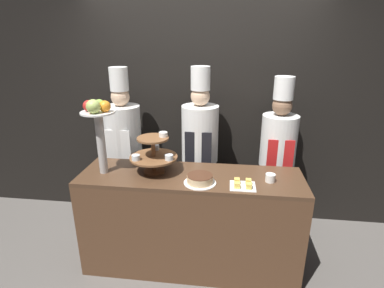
{
  "coord_description": "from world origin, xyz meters",
  "views": [
    {
      "loc": [
        0.3,
        -2.04,
        2.05
      ],
      "look_at": [
        0.0,
        0.38,
        1.18
      ],
      "focal_mm": 28.0,
      "sensor_mm": 36.0,
      "label": 1
    }
  ],
  "objects_px": {
    "chef_center_left": "(200,146)",
    "chef_left": "(124,144)",
    "cake_square_tray": "(243,184)",
    "cake_round": "(200,179)",
    "cup_white": "(270,178)",
    "fruit_pedestal": "(98,121)",
    "chef_center_right": "(277,153)",
    "tiered_stand": "(154,153)"
  },
  "relations": [
    {
      "from": "cup_white",
      "to": "cake_square_tray",
      "type": "height_order",
      "value": "cup_white"
    },
    {
      "from": "fruit_pedestal",
      "to": "cake_round",
      "type": "xyz_separation_m",
      "value": [
        0.86,
        -0.1,
        -0.44
      ]
    },
    {
      "from": "chef_center_right",
      "to": "chef_left",
      "type": "bearing_deg",
      "value": -180.0
    },
    {
      "from": "chef_center_left",
      "to": "cup_white",
      "type": "bearing_deg",
      "value": -44.13
    },
    {
      "from": "fruit_pedestal",
      "to": "chef_left",
      "type": "xyz_separation_m",
      "value": [
        -0.03,
        0.63,
        -0.43
      ]
    },
    {
      "from": "tiered_stand",
      "to": "fruit_pedestal",
      "type": "relative_size",
      "value": 0.63
    },
    {
      "from": "fruit_pedestal",
      "to": "chef_center_left",
      "type": "xyz_separation_m",
      "value": [
        0.79,
        0.63,
        -0.42
      ]
    },
    {
      "from": "cup_white",
      "to": "chef_left",
      "type": "height_order",
      "value": "chef_left"
    },
    {
      "from": "chef_left",
      "to": "chef_center_right",
      "type": "height_order",
      "value": "chef_left"
    },
    {
      "from": "cake_round",
      "to": "chef_left",
      "type": "distance_m",
      "value": 1.15
    },
    {
      "from": "cake_square_tray",
      "to": "chef_center_right",
      "type": "bearing_deg",
      "value": 63.29
    },
    {
      "from": "fruit_pedestal",
      "to": "cake_square_tray",
      "type": "distance_m",
      "value": 1.29
    },
    {
      "from": "chef_left",
      "to": "cup_white",
      "type": "bearing_deg",
      "value": -23.15
    },
    {
      "from": "cake_square_tray",
      "to": "chef_center_left",
      "type": "distance_m",
      "value": 0.85
    },
    {
      "from": "chef_center_left",
      "to": "chef_center_right",
      "type": "distance_m",
      "value": 0.79
    },
    {
      "from": "chef_center_left",
      "to": "chef_left",
      "type": "bearing_deg",
      "value": 180.0
    },
    {
      "from": "chef_center_right",
      "to": "cake_round",
      "type": "bearing_deg",
      "value": -134.65
    },
    {
      "from": "cake_round",
      "to": "cake_square_tray",
      "type": "xyz_separation_m",
      "value": [
        0.34,
        -0.02,
        -0.02
      ]
    },
    {
      "from": "cake_round",
      "to": "cup_white",
      "type": "height_order",
      "value": "cake_round"
    },
    {
      "from": "cake_round",
      "to": "chef_center_right",
      "type": "bearing_deg",
      "value": 45.35
    },
    {
      "from": "cake_round",
      "to": "chef_center_left",
      "type": "xyz_separation_m",
      "value": [
        -0.07,
        0.73,
        0.02
      ]
    },
    {
      "from": "tiered_stand",
      "to": "chef_left",
      "type": "relative_size",
      "value": 0.23
    },
    {
      "from": "chef_center_left",
      "to": "cake_square_tray",
      "type": "bearing_deg",
      "value": -60.67
    },
    {
      "from": "tiered_stand",
      "to": "cup_white",
      "type": "distance_m",
      "value": 1.0
    },
    {
      "from": "tiered_stand",
      "to": "chef_left",
      "type": "bearing_deg",
      "value": 130.27
    },
    {
      "from": "fruit_pedestal",
      "to": "cake_square_tray",
      "type": "relative_size",
      "value": 3.27
    },
    {
      "from": "cup_white",
      "to": "chef_center_left",
      "type": "relative_size",
      "value": 0.05
    },
    {
      "from": "tiered_stand",
      "to": "cake_round",
      "type": "height_order",
      "value": "tiered_stand"
    },
    {
      "from": "tiered_stand",
      "to": "cake_square_tray",
      "type": "height_order",
      "value": "tiered_stand"
    },
    {
      "from": "tiered_stand",
      "to": "cake_round",
      "type": "distance_m",
      "value": 0.47
    },
    {
      "from": "fruit_pedestal",
      "to": "cake_round",
      "type": "relative_size",
      "value": 2.51
    },
    {
      "from": "tiered_stand",
      "to": "chef_center_left",
      "type": "distance_m",
      "value": 0.67
    },
    {
      "from": "fruit_pedestal",
      "to": "chef_left",
      "type": "height_order",
      "value": "chef_left"
    },
    {
      "from": "cup_white",
      "to": "chef_left",
      "type": "relative_size",
      "value": 0.05
    },
    {
      "from": "cake_square_tray",
      "to": "chef_center_left",
      "type": "relative_size",
      "value": 0.11
    },
    {
      "from": "chef_left",
      "to": "chef_center_right",
      "type": "bearing_deg",
      "value": 0.0
    },
    {
      "from": "tiered_stand",
      "to": "chef_left",
      "type": "distance_m",
      "value": 0.74
    },
    {
      "from": "chef_left",
      "to": "cake_round",
      "type": "bearing_deg",
      "value": -39.18
    },
    {
      "from": "cake_round",
      "to": "cake_square_tray",
      "type": "distance_m",
      "value": 0.35
    },
    {
      "from": "fruit_pedestal",
      "to": "chef_center_left",
      "type": "bearing_deg",
      "value": 38.68
    },
    {
      "from": "fruit_pedestal",
      "to": "cake_round",
      "type": "height_order",
      "value": "fruit_pedestal"
    },
    {
      "from": "chef_left",
      "to": "chef_center_left",
      "type": "relative_size",
      "value": 0.99
    }
  ]
}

